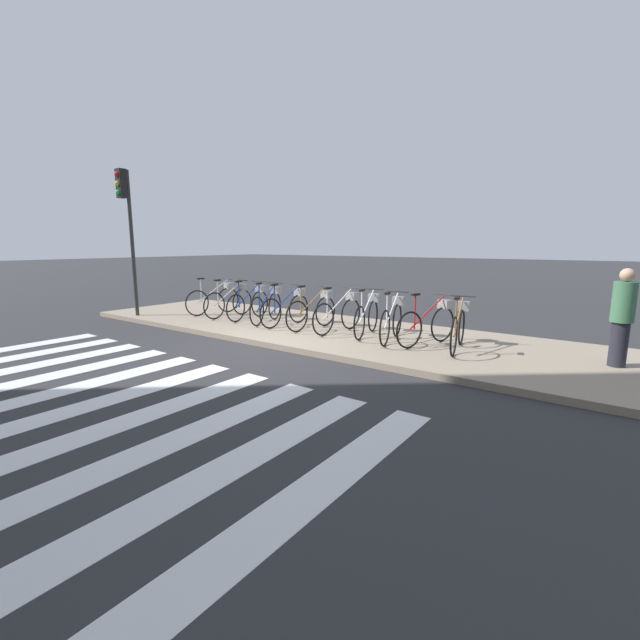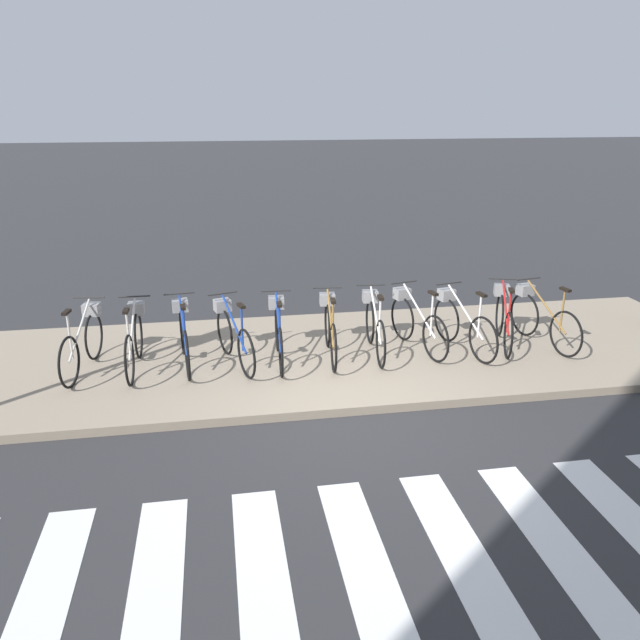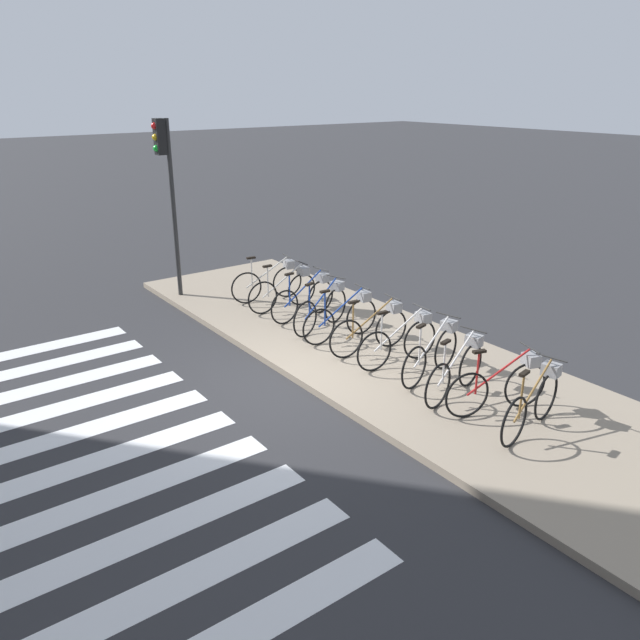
{
  "view_description": "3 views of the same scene",
  "coord_description": "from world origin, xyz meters",
  "px_view_note": "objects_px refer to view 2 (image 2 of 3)",
  "views": [
    {
      "loc": [
        6.09,
        -6.26,
        2.11
      ],
      "look_at": [
        1.25,
        0.37,
        0.65
      ],
      "focal_mm": 24.0,
      "sensor_mm": 36.0,
      "label": 1
    },
    {
      "loc": [
        -1.59,
        -7.04,
        3.86
      ],
      "look_at": [
        -0.23,
        0.99,
        0.99
      ],
      "focal_mm": 35.0,
      "sensor_mm": 36.0,
      "label": 2
    },
    {
      "loc": [
        7.97,
        -5.32,
        4.71
      ],
      "look_at": [
        -0.31,
        0.83,
        0.83
      ],
      "focal_mm": 35.0,
      "sensor_mm": 36.0,
      "label": 3
    }
  ],
  "objects_px": {
    "parked_bicycle_4": "(278,332)",
    "parked_bicycle_8": "(461,322)",
    "parked_bicycle_9": "(504,317)",
    "parked_bicycle_6": "(374,325)",
    "parked_bicycle_0": "(84,340)",
    "parked_bicycle_5": "(330,328)",
    "parked_bicycle_10": "(541,316)",
    "parked_bicycle_3": "(233,334)",
    "parked_bicycle_7": "(416,321)",
    "parked_bicycle_2": "(184,335)",
    "parked_bicycle_1": "(134,339)"
  },
  "relations": [
    {
      "from": "parked_bicycle_4",
      "to": "parked_bicycle_8",
      "type": "xyz_separation_m",
      "value": [
        2.89,
        -0.03,
        0.0
      ]
    },
    {
      "from": "parked_bicycle_4",
      "to": "parked_bicycle_9",
      "type": "height_order",
      "value": "same"
    },
    {
      "from": "parked_bicycle_8",
      "to": "parked_bicycle_9",
      "type": "xyz_separation_m",
      "value": [
        0.76,
        0.11,
        0.0
      ]
    },
    {
      "from": "parked_bicycle_6",
      "to": "parked_bicycle_0",
      "type": "bearing_deg",
      "value": 179.27
    },
    {
      "from": "parked_bicycle_5",
      "to": "parked_bicycle_10",
      "type": "bearing_deg",
      "value": -0.61
    },
    {
      "from": "parked_bicycle_0",
      "to": "parked_bicycle_3",
      "type": "relative_size",
      "value": 1.02
    },
    {
      "from": "parked_bicycle_9",
      "to": "parked_bicycle_6",
      "type": "bearing_deg",
      "value": -179.93
    },
    {
      "from": "parked_bicycle_7",
      "to": "parked_bicycle_10",
      "type": "distance_m",
      "value": 2.07
    },
    {
      "from": "parked_bicycle_6",
      "to": "parked_bicycle_2",
      "type": "bearing_deg",
      "value": 179.42
    },
    {
      "from": "parked_bicycle_8",
      "to": "parked_bicycle_7",
      "type": "bearing_deg",
      "value": 165.56
    },
    {
      "from": "parked_bicycle_7",
      "to": "parked_bicycle_9",
      "type": "bearing_deg",
      "value": -2.67
    },
    {
      "from": "parked_bicycle_8",
      "to": "parked_bicycle_10",
      "type": "bearing_deg",
      "value": 1.39
    },
    {
      "from": "parked_bicycle_2",
      "to": "parked_bicycle_3",
      "type": "bearing_deg",
      "value": -7.22
    },
    {
      "from": "parked_bicycle_8",
      "to": "parked_bicycle_10",
      "type": "relative_size",
      "value": 0.99
    },
    {
      "from": "parked_bicycle_2",
      "to": "parked_bicycle_9",
      "type": "height_order",
      "value": "same"
    },
    {
      "from": "parked_bicycle_3",
      "to": "parked_bicycle_7",
      "type": "distance_m",
      "value": 2.88
    },
    {
      "from": "parked_bicycle_3",
      "to": "parked_bicycle_6",
      "type": "bearing_deg",
      "value": 1.62
    },
    {
      "from": "parked_bicycle_6",
      "to": "parked_bicycle_9",
      "type": "relative_size",
      "value": 1.04
    },
    {
      "from": "parked_bicycle_1",
      "to": "parked_bicycle_2",
      "type": "bearing_deg",
      "value": 3.33
    },
    {
      "from": "parked_bicycle_3",
      "to": "parked_bicycle_5",
      "type": "bearing_deg",
      "value": 0.97
    },
    {
      "from": "parked_bicycle_1",
      "to": "parked_bicycle_7",
      "type": "bearing_deg",
      "value": 1.09
    },
    {
      "from": "parked_bicycle_1",
      "to": "parked_bicycle_6",
      "type": "distance_m",
      "value": 3.62
    },
    {
      "from": "parked_bicycle_0",
      "to": "parked_bicycle_2",
      "type": "relative_size",
      "value": 0.99
    },
    {
      "from": "parked_bicycle_2",
      "to": "parked_bicycle_7",
      "type": "relative_size",
      "value": 1.02
    },
    {
      "from": "parked_bicycle_3",
      "to": "parked_bicycle_7",
      "type": "xyz_separation_m",
      "value": [
        2.88,
        0.13,
        0.0
      ]
    },
    {
      "from": "parked_bicycle_4",
      "to": "parked_bicycle_10",
      "type": "bearing_deg",
      "value": -0.02
    },
    {
      "from": "parked_bicycle_5",
      "to": "parked_bicycle_7",
      "type": "distance_m",
      "value": 1.4
    },
    {
      "from": "parked_bicycle_3",
      "to": "parked_bicycle_6",
      "type": "relative_size",
      "value": 0.97
    },
    {
      "from": "parked_bicycle_10",
      "to": "parked_bicycle_5",
      "type": "bearing_deg",
      "value": 179.39
    },
    {
      "from": "parked_bicycle_0",
      "to": "parked_bicycle_8",
      "type": "distance_m",
      "value": 5.72
    },
    {
      "from": "parked_bicycle_2",
      "to": "parked_bicycle_10",
      "type": "xyz_separation_m",
      "value": [
        5.67,
        -0.1,
        0.0
      ]
    },
    {
      "from": "parked_bicycle_2",
      "to": "parked_bicycle_10",
      "type": "distance_m",
      "value": 5.67
    },
    {
      "from": "parked_bicycle_7",
      "to": "parked_bicycle_9",
      "type": "distance_m",
      "value": 1.46
    },
    {
      "from": "parked_bicycle_0",
      "to": "parked_bicycle_2",
      "type": "xyz_separation_m",
      "value": [
        1.43,
        -0.03,
        0.0
      ]
    },
    {
      "from": "parked_bicycle_2",
      "to": "parked_bicycle_4",
      "type": "relative_size",
      "value": 1.0
    },
    {
      "from": "parked_bicycle_0",
      "to": "parked_bicycle_8",
      "type": "height_order",
      "value": "same"
    },
    {
      "from": "parked_bicycle_1",
      "to": "parked_bicycle_5",
      "type": "height_order",
      "value": "same"
    },
    {
      "from": "parked_bicycle_9",
      "to": "parked_bicycle_3",
      "type": "bearing_deg",
      "value": -179.14
    },
    {
      "from": "parked_bicycle_0",
      "to": "parked_bicycle_3",
      "type": "height_order",
      "value": "same"
    },
    {
      "from": "parked_bicycle_2",
      "to": "parked_bicycle_3",
      "type": "distance_m",
      "value": 0.73
    },
    {
      "from": "parked_bicycle_4",
      "to": "parked_bicycle_10",
      "type": "xyz_separation_m",
      "value": [
        4.26,
        -0.0,
        0.0
      ]
    },
    {
      "from": "parked_bicycle_7",
      "to": "parked_bicycle_8",
      "type": "xyz_separation_m",
      "value": [
        0.69,
        -0.18,
        0.0
      ]
    },
    {
      "from": "parked_bicycle_3",
      "to": "parked_bicycle_4",
      "type": "height_order",
      "value": "same"
    },
    {
      "from": "parked_bicycle_1",
      "to": "parked_bicycle_8",
      "type": "relative_size",
      "value": 1.02
    },
    {
      "from": "parked_bicycle_2",
      "to": "parked_bicycle_9",
      "type": "bearing_deg",
      "value": -0.31
    },
    {
      "from": "parked_bicycle_2",
      "to": "parked_bicycle_3",
      "type": "xyz_separation_m",
      "value": [
        0.72,
        -0.09,
        0.0
      ]
    },
    {
      "from": "parked_bicycle_4",
      "to": "parked_bicycle_7",
      "type": "bearing_deg",
      "value": 3.72
    },
    {
      "from": "parked_bicycle_2",
      "to": "parked_bicycle_7",
      "type": "bearing_deg",
      "value": 0.65
    },
    {
      "from": "parked_bicycle_0",
      "to": "parked_bicycle_7",
      "type": "xyz_separation_m",
      "value": [
        5.03,
        0.02,
        0.0
      ]
    },
    {
      "from": "parked_bicycle_0",
      "to": "parked_bicycle_6",
      "type": "bearing_deg",
      "value": -0.73
    }
  ]
}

